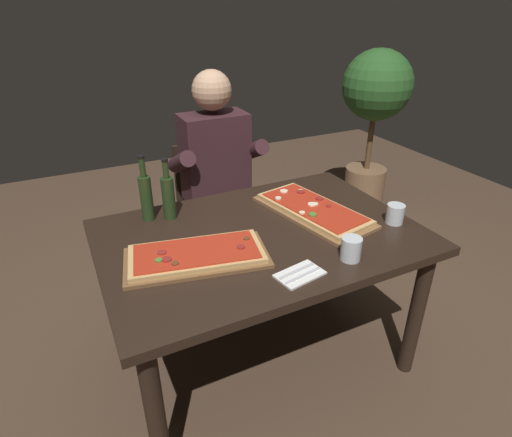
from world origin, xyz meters
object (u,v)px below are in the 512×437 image
at_px(diner_chair, 213,205).
at_px(pizza_rectangular_left, 313,210).
at_px(oil_bottle_amber, 146,196).
at_px(seated_diner, 218,174).
at_px(wine_bottle_dark, 168,196).
at_px(tumbler_near_camera, 395,215).
at_px(dining_table, 261,251).
at_px(pizza_rectangular_front, 197,256).
at_px(tumbler_far_side, 351,250).
at_px(potted_plant_corner, 374,111).

bearing_deg(diner_chair, pizza_rectangular_left, -74.38).
distance_m(oil_bottle_amber, seated_diner, 0.64).
bearing_deg(wine_bottle_dark, seated_diner, 45.31).
distance_m(oil_bottle_amber, diner_chair, 0.80).
distance_m(oil_bottle_amber, tumbler_near_camera, 1.15).
bearing_deg(dining_table, pizza_rectangular_front, -166.63).
bearing_deg(pizza_rectangular_left, seated_diner, 108.22).
bearing_deg(tumbler_far_side, wine_bottle_dark, 129.29).
bearing_deg(seated_diner, tumbler_far_side, -82.80).
height_order(oil_bottle_amber, diner_chair, oil_bottle_amber).
xyz_separation_m(tumbler_far_side, diner_chair, (-0.14, 1.20, -0.30)).
bearing_deg(pizza_rectangular_left, diner_chair, 105.62).
height_order(oil_bottle_amber, potted_plant_corner, potted_plant_corner).
height_order(tumbler_far_side, seated_diner, seated_diner).
bearing_deg(dining_table, potted_plant_corner, 35.61).
xyz_separation_m(pizza_rectangular_front, potted_plant_corner, (1.90, 1.20, 0.12)).
bearing_deg(dining_table, tumbler_near_camera, -17.15).
distance_m(wine_bottle_dark, seated_diner, 0.59).
distance_m(wine_bottle_dark, tumbler_far_side, 0.86).
xyz_separation_m(pizza_rectangular_front, seated_diner, (0.42, 0.81, -0.02)).
bearing_deg(tumbler_far_side, dining_table, 123.29).
relative_size(pizza_rectangular_left, potted_plant_corner, 0.48).
bearing_deg(oil_bottle_amber, tumbler_far_side, -47.49).
height_order(tumbler_near_camera, diner_chair, diner_chair).
distance_m(tumbler_near_camera, seated_diner, 1.05).
height_order(pizza_rectangular_front, tumbler_near_camera, tumbler_near_camera).
height_order(pizza_rectangular_front, diner_chair, diner_chair).
relative_size(pizza_rectangular_left, diner_chair, 0.74).
bearing_deg(pizza_rectangular_left, oil_bottle_amber, 157.87).
bearing_deg(seated_diner, wine_bottle_dark, -134.69).
relative_size(pizza_rectangular_left, oil_bottle_amber, 2.05).
xyz_separation_m(dining_table, tumbler_far_side, (0.23, -0.34, 0.14)).
bearing_deg(potted_plant_corner, tumbler_near_camera, -126.55).
relative_size(pizza_rectangular_front, oil_bottle_amber, 1.93).
relative_size(tumbler_near_camera, potted_plant_corner, 0.07).
xyz_separation_m(diner_chair, potted_plant_corner, (1.48, 0.27, 0.39)).
distance_m(tumbler_near_camera, potted_plant_corner, 1.63).
xyz_separation_m(dining_table, pizza_rectangular_front, (-0.33, -0.08, 0.11)).
relative_size(diner_chair, seated_diner, 0.65).
height_order(dining_table, wine_bottle_dark, wine_bottle_dark).
xyz_separation_m(dining_table, wine_bottle_dark, (-0.32, 0.32, 0.21)).
xyz_separation_m(oil_bottle_amber, diner_chair, (0.50, 0.50, -0.38)).
bearing_deg(tumbler_near_camera, potted_plant_corner, 53.45).
bearing_deg(potted_plant_corner, tumbler_far_side, -132.49).
relative_size(dining_table, pizza_rectangular_left, 2.17).
distance_m(dining_table, pizza_rectangular_front, 0.35).
bearing_deg(seated_diner, tumbler_near_camera, -60.98).
distance_m(dining_table, seated_diner, 0.75).
height_order(dining_table, diner_chair, diner_chair).
height_order(dining_table, pizza_rectangular_left, pizza_rectangular_left).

